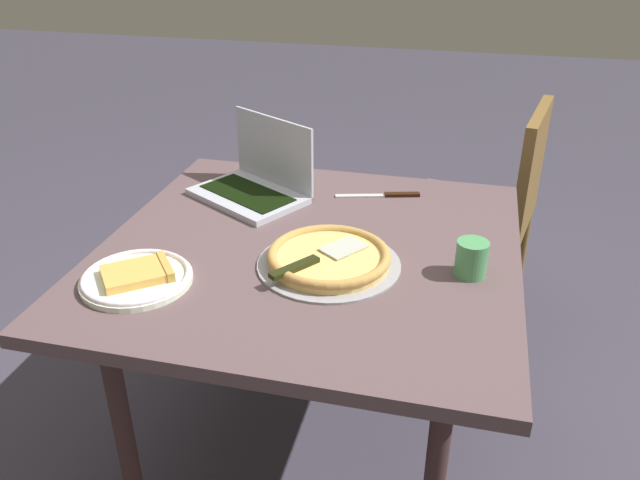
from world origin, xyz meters
name	(u,v)px	position (x,y,z in m)	size (l,w,h in m)	color
ground_plane	(311,451)	(0.00, 0.00, 0.00)	(12.00, 12.00, 0.00)	#3D3A48
dining_table	(310,269)	(0.00, 0.00, 0.65)	(1.03, 1.04, 0.72)	#584447
laptop	(256,180)	(0.27, 0.23, 0.76)	(0.35, 0.39, 0.22)	#B4B9C7
pizza_plate	(137,277)	(-0.26, 0.34, 0.73)	(0.26, 0.26, 0.04)	white
pizza_tray	(329,258)	(-0.08, -0.07, 0.74)	(0.35, 0.35, 0.04)	#97989F
table_knife	(386,195)	(0.35, -0.14, 0.72)	(0.08, 0.25, 0.01)	silver
drink_cup	(471,258)	(-0.05, -0.40, 0.76)	(0.07, 0.07, 0.09)	#4D9B5C
chair_near	(490,204)	(0.83, -0.46, 0.51)	(0.51, 0.51, 0.88)	brown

